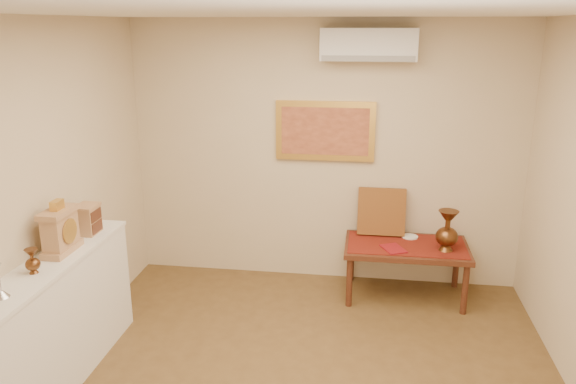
% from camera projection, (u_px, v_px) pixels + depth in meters
% --- Properties ---
extents(ceiling, '(4.50, 4.50, 0.00)m').
position_uv_depth(ceiling, '(298.00, 12.00, 3.23)').
color(ceiling, white).
rests_on(ceiling, ground).
extents(wall_back, '(4.00, 0.02, 2.70)m').
position_uv_depth(wall_back, '(325.00, 155.00, 5.75)').
color(wall_back, beige).
rests_on(wall_back, ground).
extents(wall_left, '(0.02, 4.50, 2.70)m').
position_uv_depth(wall_left, '(12.00, 217.00, 3.90)').
color(wall_left, beige).
rests_on(wall_left, ground).
extents(brass_urn_small, '(0.10, 0.10, 0.23)m').
position_uv_depth(brass_urn_small, '(32.00, 258.00, 3.85)').
color(brass_urn_small, brown).
rests_on(brass_urn_small, display_ledge).
extents(table_cloth, '(1.14, 0.59, 0.01)m').
position_uv_depth(table_cloth, '(407.00, 245.00, 5.51)').
color(table_cloth, maroon).
rests_on(table_cloth, low_table).
extents(brass_urn_tall, '(0.21, 0.21, 0.48)m').
position_uv_depth(brass_urn_tall, '(448.00, 226.00, 5.30)').
color(brass_urn_tall, brown).
rests_on(brass_urn_tall, table_cloth).
extents(plate, '(0.16, 0.16, 0.01)m').
position_uv_depth(plate, '(410.00, 237.00, 5.69)').
color(plate, white).
rests_on(plate, table_cloth).
extents(menu, '(0.27, 0.30, 0.01)m').
position_uv_depth(menu, '(393.00, 249.00, 5.39)').
color(menu, maroon).
rests_on(menu, table_cloth).
extents(cushion, '(0.48, 0.20, 0.49)m').
position_uv_depth(cushion, '(381.00, 211.00, 5.73)').
color(cushion, '#5D1E12').
rests_on(cushion, table_cloth).
extents(display_ledge, '(0.37, 2.02, 0.98)m').
position_uv_depth(display_ledge, '(50.00, 328.00, 4.12)').
color(display_ledge, white).
rests_on(display_ledge, floor).
extents(mantel_clock, '(0.17, 0.36, 0.41)m').
position_uv_depth(mantel_clock, '(60.00, 230.00, 4.19)').
color(mantel_clock, tan).
rests_on(mantel_clock, display_ledge).
extents(wooden_chest, '(0.16, 0.21, 0.24)m').
position_uv_depth(wooden_chest, '(88.00, 219.00, 4.59)').
color(wooden_chest, tan).
rests_on(wooden_chest, display_ledge).
extents(low_table, '(1.20, 0.70, 0.55)m').
position_uv_depth(low_table, '(406.00, 251.00, 5.53)').
color(low_table, '#512718').
rests_on(low_table, floor).
extents(painting, '(1.00, 0.06, 0.60)m').
position_uv_depth(painting, '(325.00, 131.00, 5.66)').
color(painting, gold).
rests_on(painting, wall_back).
extents(ac_unit, '(0.90, 0.25, 0.30)m').
position_uv_depth(ac_unit, '(368.00, 45.00, 5.26)').
color(ac_unit, silver).
rests_on(ac_unit, wall_back).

